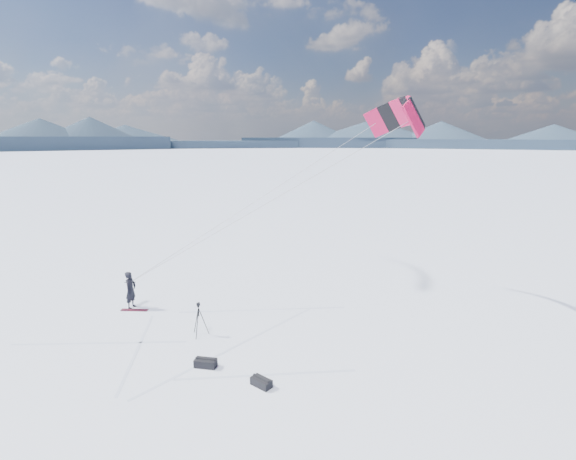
{
  "coord_description": "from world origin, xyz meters",
  "views": [
    {
      "loc": [
        3.91,
        -15.92,
        8.39
      ],
      "look_at": [
        4.35,
        4.27,
        3.86
      ],
      "focal_mm": 26.0,
      "sensor_mm": 36.0,
      "label": 1
    }
  ],
  "objects_px": {
    "snowboard": "(134,310)",
    "gear_bag_b": "(261,382)",
    "snowkiter": "(132,308)",
    "gear_bag_a": "(206,363)",
    "tripod": "(199,314)"
  },
  "relations": [
    {
      "from": "snowboard",
      "to": "gear_bag_b",
      "type": "relative_size",
      "value": 1.65
    },
    {
      "from": "snowboard",
      "to": "gear_bag_b",
      "type": "distance_m",
      "value": 9.26
    },
    {
      "from": "snowkiter",
      "to": "gear_bag_a",
      "type": "xyz_separation_m",
      "value": [
        4.64,
        -5.61,
        0.16
      ]
    },
    {
      "from": "snowboard",
      "to": "gear_bag_a",
      "type": "relative_size",
      "value": 1.53
    },
    {
      "from": "snowkiter",
      "to": "gear_bag_a",
      "type": "height_order",
      "value": "snowkiter"
    },
    {
      "from": "snowkiter",
      "to": "tripod",
      "type": "bearing_deg",
      "value": -114.39
    },
    {
      "from": "snowboard",
      "to": "gear_bag_b",
      "type": "height_order",
      "value": "gear_bag_b"
    },
    {
      "from": "snowkiter",
      "to": "gear_bag_a",
      "type": "relative_size",
      "value": 2.17
    },
    {
      "from": "snowkiter",
      "to": "tripod",
      "type": "distance_m",
      "value": 5.07
    },
    {
      "from": "snowboard",
      "to": "gear_bag_b",
      "type": "xyz_separation_m",
      "value": [
        6.55,
        -6.55,
        0.13
      ]
    },
    {
      "from": "snowkiter",
      "to": "tripod",
      "type": "xyz_separation_m",
      "value": [
        3.95,
        -3.04,
        0.96
      ]
    },
    {
      "from": "tripod",
      "to": "snowkiter",
      "type": "bearing_deg",
      "value": 125.03
    },
    {
      "from": "snowkiter",
      "to": "tripod",
      "type": "relative_size",
      "value": 1.27
    },
    {
      "from": "snowkiter",
      "to": "gear_bag_b",
      "type": "distance_m",
      "value": 9.66
    },
    {
      "from": "snowkiter",
      "to": "snowboard",
      "type": "distance_m",
      "value": 0.4
    }
  ]
}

